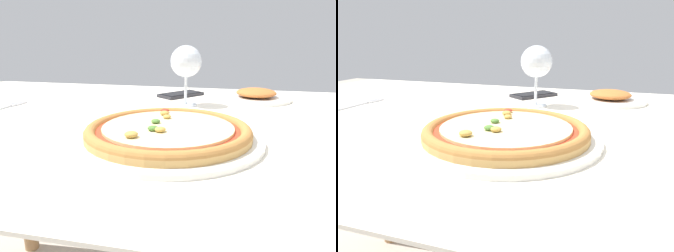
# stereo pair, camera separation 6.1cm
# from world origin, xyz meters

# --- Properties ---
(dining_table) EXTENTS (1.33, 0.96, 0.73)m
(dining_table) POSITION_xyz_m (0.00, 0.00, 0.65)
(dining_table) COLOR #997047
(dining_table) RESTS_ON ground_plane
(pizza_plate) EXTENTS (0.36, 0.36, 0.04)m
(pizza_plate) POSITION_xyz_m (0.19, -0.16, 0.75)
(pizza_plate) COLOR white
(pizza_plate) RESTS_ON dining_table
(fork) EXTENTS (0.03, 0.17, 0.00)m
(fork) POSITION_xyz_m (-0.31, 0.02, 0.74)
(fork) COLOR silver
(fork) RESTS_ON dining_table
(wine_glass_far_left) EXTENTS (0.09, 0.09, 0.17)m
(wine_glass_far_left) POSITION_xyz_m (0.17, 0.17, 0.85)
(wine_glass_far_left) COLOR silver
(wine_glass_far_left) RESTS_ON dining_table
(cell_phone) EXTENTS (0.14, 0.16, 0.01)m
(cell_phone) POSITION_xyz_m (0.13, 0.30, 0.74)
(cell_phone) COLOR #232328
(cell_phone) RESTS_ON dining_table
(side_plate) EXTENTS (0.21, 0.21, 0.04)m
(side_plate) POSITION_xyz_m (0.37, 0.29, 0.75)
(side_plate) COLOR white
(side_plate) RESTS_ON dining_table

